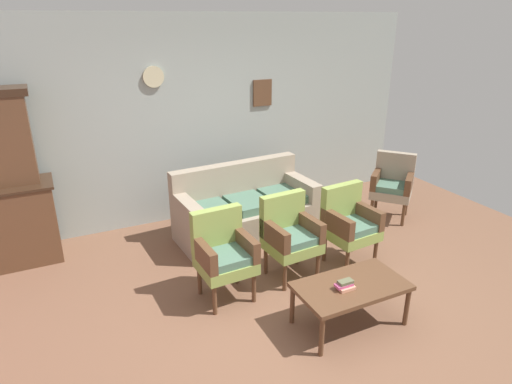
{
  "coord_description": "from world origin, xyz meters",
  "views": [
    {
      "loc": [
        -1.9,
        -2.99,
        2.65
      ],
      "look_at": [
        0.07,
        1.08,
        0.85
      ],
      "focal_mm": 31.18,
      "sensor_mm": 36.0,
      "label": 1
    }
  ],
  "objects_px": {
    "side_cabinet": "(3,226)",
    "armchair_row_middle": "(349,222)",
    "armchair_near_couch_end": "(223,252)",
    "wingback_chair_by_fireplace": "(392,183)",
    "floral_couch": "(245,211)",
    "book_stack_on_table": "(345,285)",
    "coffee_table": "(351,289)",
    "armchair_by_doorway": "(290,233)"
  },
  "relations": [
    {
      "from": "armchair_near_couch_end",
      "to": "wingback_chair_by_fireplace",
      "type": "distance_m",
      "value": 2.91
    },
    {
      "from": "armchair_by_doorway",
      "to": "coffee_table",
      "type": "distance_m",
      "value": 0.98
    },
    {
      "from": "side_cabinet",
      "to": "book_stack_on_table",
      "type": "distance_m",
      "value": 3.78
    },
    {
      "from": "book_stack_on_table",
      "to": "armchair_by_doorway",
      "type": "bearing_deg",
      "value": 88.9
    },
    {
      "from": "coffee_table",
      "to": "book_stack_on_table",
      "type": "height_order",
      "value": "book_stack_on_table"
    },
    {
      "from": "armchair_by_doorway",
      "to": "book_stack_on_table",
      "type": "bearing_deg",
      "value": -91.1
    },
    {
      "from": "side_cabinet",
      "to": "coffee_table",
      "type": "xyz_separation_m",
      "value": [
        2.83,
        -2.58,
        -0.09
      ]
    },
    {
      "from": "coffee_table",
      "to": "book_stack_on_table",
      "type": "distance_m",
      "value": 0.13
    },
    {
      "from": "side_cabinet",
      "to": "armchair_by_doorway",
      "type": "distance_m",
      "value": 3.19
    },
    {
      "from": "armchair_row_middle",
      "to": "floral_couch",
      "type": "bearing_deg",
      "value": 124.27
    },
    {
      "from": "armchair_row_middle",
      "to": "book_stack_on_table",
      "type": "relative_size",
      "value": 5.26
    },
    {
      "from": "side_cabinet",
      "to": "floral_couch",
      "type": "xyz_separation_m",
      "value": [
        2.73,
        -0.53,
        -0.14
      ]
    },
    {
      "from": "side_cabinet",
      "to": "book_stack_on_table",
      "type": "xyz_separation_m",
      "value": [
        2.73,
        -2.61,
        -0.01
      ]
    },
    {
      "from": "armchair_row_middle",
      "to": "side_cabinet",
      "type": "bearing_deg",
      "value": 154.7
    },
    {
      "from": "side_cabinet",
      "to": "coffee_table",
      "type": "distance_m",
      "value": 3.83
    },
    {
      "from": "coffee_table",
      "to": "armchair_near_couch_end",
      "type": "bearing_deg",
      "value": 133.25
    },
    {
      "from": "side_cabinet",
      "to": "armchair_row_middle",
      "type": "bearing_deg",
      "value": -25.3
    },
    {
      "from": "armchair_near_couch_end",
      "to": "armchair_row_middle",
      "type": "distance_m",
      "value": 1.52
    },
    {
      "from": "wingback_chair_by_fireplace",
      "to": "side_cabinet",
      "type": "bearing_deg",
      "value": 169.3
    },
    {
      "from": "armchair_by_doorway",
      "to": "coffee_table",
      "type": "bearing_deg",
      "value": -85.59
    },
    {
      "from": "side_cabinet",
      "to": "armchair_row_middle",
      "type": "distance_m",
      "value": 3.86
    },
    {
      "from": "floral_couch",
      "to": "wingback_chair_by_fireplace",
      "type": "distance_m",
      "value": 2.1
    },
    {
      "from": "floral_couch",
      "to": "armchair_row_middle",
      "type": "xyz_separation_m",
      "value": [
        0.77,
        -1.12,
        0.17
      ]
    },
    {
      "from": "coffee_table",
      "to": "wingback_chair_by_fireplace",
      "type": "bearing_deg",
      "value": 40.56
    },
    {
      "from": "floral_couch",
      "to": "book_stack_on_table",
      "type": "xyz_separation_m",
      "value": [
        0.01,
        -2.08,
        0.13
      ]
    },
    {
      "from": "armchair_near_couch_end",
      "to": "book_stack_on_table",
      "type": "relative_size",
      "value": 5.26
    },
    {
      "from": "armchair_by_doorway",
      "to": "armchair_row_middle",
      "type": "xyz_separation_m",
      "value": [
        0.74,
        -0.05,
        0.0
      ]
    },
    {
      "from": "coffee_table",
      "to": "armchair_by_doorway",
      "type": "bearing_deg",
      "value": 94.41
    },
    {
      "from": "wingback_chair_by_fireplace",
      "to": "coffee_table",
      "type": "xyz_separation_m",
      "value": [
        -1.95,
        -1.67,
        -0.12
      ]
    },
    {
      "from": "book_stack_on_table",
      "to": "armchair_near_couch_end",
      "type": "bearing_deg",
      "value": 128.93
    },
    {
      "from": "armchair_row_middle",
      "to": "coffee_table",
      "type": "distance_m",
      "value": 1.15
    },
    {
      "from": "wingback_chair_by_fireplace",
      "to": "floral_couch",
      "type": "bearing_deg",
      "value": 169.62
    },
    {
      "from": "side_cabinet",
      "to": "armchair_by_doorway",
      "type": "relative_size",
      "value": 1.28
    },
    {
      "from": "floral_couch",
      "to": "coffee_table",
      "type": "relative_size",
      "value": 1.8
    },
    {
      "from": "wingback_chair_by_fireplace",
      "to": "armchair_by_doorway",
      "type": "bearing_deg",
      "value": -161.0
    },
    {
      "from": "coffee_table",
      "to": "book_stack_on_table",
      "type": "bearing_deg",
      "value": -160.61
    },
    {
      "from": "floral_couch",
      "to": "armchair_row_middle",
      "type": "height_order",
      "value": "same"
    },
    {
      "from": "side_cabinet",
      "to": "armchair_row_middle",
      "type": "relative_size",
      "value": 1.28
    },
    {
      "from": "floral_couch",
      "to": "wingback_chair_by_fireplace",
      "type": "xyz_separation_m",
      "value": [
        2.06,
        -0.38,
        0.17
      ]
    },
    {
      "from": "armchair_by_doorway",
      "to": "coffee_table",
      "type": "xyz_separation_m",
      "value": [
        0.08,
        -0.97,
        -0.12
      ]
    },
    {
      "from": "floral_couch",
      "to": "book_stack_on_table",
      "type": "distance_m",
      "value": 2.09
    },
    {
      "from": "side_cabinet",
      "to": "wingback_chair_by_fireplace",
      "type": "bearing_deg",
      "value": -10.7
    }
  ]
}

